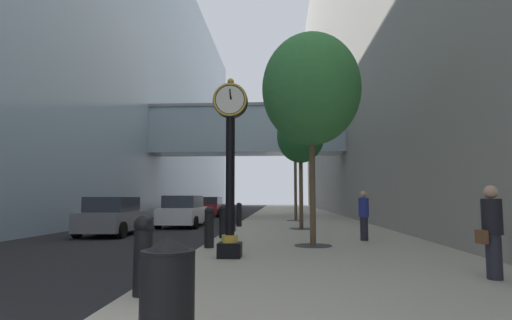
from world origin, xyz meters
name	(u,v)px	position (x,y,z in m)	size (l,w,h in m)	color
ground_plane	(248,219)	(0.00, 27.00, 0.00)	(110.00, 110.00, 0.00)	black
sidewalk_right	(296,216)	(3.58, 30.00, 0.07)	(7.16, 80.00, 0.14)	#ADA593
building_block_left	(110,68)	(-11.94, 29.99, 12.46)	(24.02, 80.00, 25.04)	#849EB2
building_block_right	(393,17)	(11.66, 30.00, 16.29)	(9.00, 80.00, 32.58)	gray
street_clock	(230,157)	(1.10, 7.13, 2.53)	(0.84, 0.55, 4.36)	black
bollard_nearest	(143,253)	(0.29, 3.32, 0.75)	(0.29, 0.29, 1.17)	black
bollard_third	(209,226)	(0.29, 8.95, 0.75)	(0.29, 0.29, 1.17)	black
bollard_fourth	(223,220)	(0.29, 11.77, 0.75)	(0.29, 0.29, 1.17)	black
bollard_fifth	(232,217)	(0.29, 14.59, 0.75)	(0.29, 0.29, 1.17)	black
bollard_sixth	(239,214)	(0.29, 17.41, 0.75)	(0.29, 0.29, 1.17)	black
street_tree_near	(311,89)	(3.27, 9.56, 4.84)	(2.99, 2.99, 6.44)	#333335
street_tree_mid_near	(301,136)	(3.27, 16.05, 4.37)	(2.19, 2.19, 5.52)	#333335
street_tree_mid_far	(295,135)	(3.27, 22.55, 5.44)	(2.26, 2.26, 6.64)	#333335
trash_bin	(167,291)	(1.22, 1.29, 0.68)	(0.53, 0.53, 1.05)	black
pedestrian_walking	(492,230)	(6.03, 4.83, 1.00)	(0.50, 0.40, 1.64)	#23232D
pedestrian_by_clock	(364,214)	(5.09, 11.17, 1.01)	(0.48, 0.48, 1.64)	#23232D
car_grey_near	(114,216)	(-4.62, 14.03, 0.77)	(2.00, 4.02, 1.58)	slate
car_white_mid	(184,212)	(-2.82, 18.94, 0.80)	(2.11, 4.55, 1.65)	silver
car_red_far	(211,207)	(-3.36, 30.78, 0.78)	(1.98, 4.54, 1.60)	#AD191E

